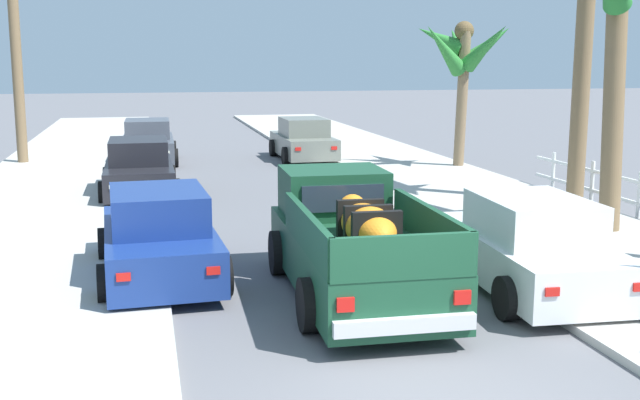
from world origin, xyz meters
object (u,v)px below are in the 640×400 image
at_px(car_left_mid, 529,247).
at_px(palm_tree_right_mid, 463,52).
at_px(car_right_mid, 303,140).
at_px(pickup_truck, 352,244).
at_px(car_left_far, 148,143).
at_px(car_right_near, 139,170).
at_px(car_left_near, 159,237).

relative_size(car_left_mid, palm_tree_right_mid, 0.88).
xyz_separation_m(car_left_mid, car_right_mid, (-0.23, 16.81, 0.00)).
xyz_separation_m(pickup_truck, car_right_mid, (2.57, 16.35, -0.10)).
bearing_deg(car_left_far, pickup_truck, -79.80).
distance_m(car_right_near, car_left_mid, 12.00).
xyz_separation_m(car_left_near, car_left_far, (-0.07, 15.18, 0.00)).
bearing_deg(palm_tree_right_mid, car_right_mid, 140.41).
xyz_separation_m(car_left_near, palm_tree_right_mid, (10.07, 11.01, 3.16)).
bearing_deg(car_left_mid, car_right_near, 120.51).
distance_m(car_right_near, car_right_mid, 8.74).
bearing_deg(palm_tree_right_mid, car_left_near, -132.45).
xyz_separation_m(pickup_truck, car_right_near, (-3.30, 9.87, -0.10)).
bearing_deg(pickup_truck, palm_tree_right_mid, 60.48).
height_order(car_left_near, car_right_mid, same).
xyz_separation_m(pickup_truck, car_left_mid, (2.79, -0.47, -0.10)).
bearing_deg(car_right_near, car_left_near, -87.58).
xyz_separation_m(car_right_near, car_left_mid, (6.09, -10.34, 0.00)).
height_order(pickup_truck, palm_tree_right_mid, palm_tree_right_mid).
relative_size(car_left_near, car_right_mid, 1.01).
xyz_separation_m(car_left_near, car_right_mid, (5.52, 14.78, 0.00)).
height_order(car_left_far, palm_tree_right_mid, palm_tree_right_mid).
bearing_deg(car_left_far, car_right_mid, -4.14).
relative_size(pickup_truck, car_left_near, 1.22).
bearing_deg(car_left_far, car_left_near, -89.75).
relative_size(pickup_truck, car_left_far, 1.23).
height_order(pickup_truck, car_left_near, pickup_truck).
distance_m(car_left_mid, car_right_mid, 16.82).
bearing_deg(palm_tree_right_mid, car_right_near, -165.43).
xyz_separation_m(car_right_near, car_left_far, (0.28, 6.88, 0.00)).
height_order(car_left_near, car_left_far, same).
height_order(car_left_near, palm_tree_right_mid, palm_tree_right_mid).
xyz_separation_m(pickup_truck, palm_tree_right_mid, (7.12, 12.58, 3.06)).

